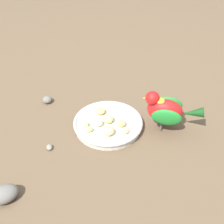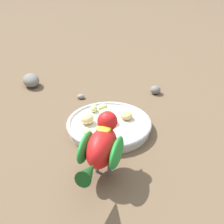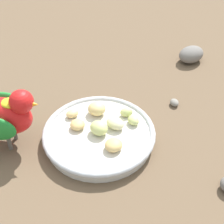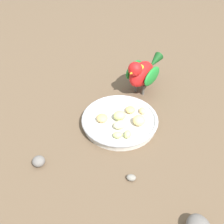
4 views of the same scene
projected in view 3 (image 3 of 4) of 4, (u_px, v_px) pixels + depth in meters
name	position (u px, v px, depth m)	size (l,w,h in m)	color
ground_plane	(115.00, 141.00, 0.65)	(4.00, 4.00, 0.00)	brown
feeding_bowl	(99.00, 135.00, 0.65)	(0.21, 0.21, 0.03)	beige
apple_piece_0	(115.00, 123.00, 0.65)	(0.04, 0.03, 0.02)	beige
apple_piece_1	(127.00, 112.00, 0.67)	(0.02, 0.02, 0.02)	#C6D17A
apple_piece_2	(72.00, 114.00, 0.67)	(0.03, 0.02, 0.01)	#E5C67F
apple_piece_3	(78.00, 125.00, 0.65)	(0.03, 0.03, 0.02)	tan
apple_piece_4	(99.00, 128.00, 0.63)	(0.03, 0.03, 0.03)	#C6D17A
apple_piece_5	(97.00, 109.00, 0.67)	(0.04, 0.03, 0.03)	#E5C67F
apple_piece_6	(133.00, 120.00, 0.66)	(0.03, 0.02, 0.02)	#C6D17A
apple_piece_7	(114.00, 145.00, 0.61)	(0.03, 0.03, 0.02)	tan
parrot	(1.00, 114.00, 0.60)	(0.18, 0.10, 0.13)	#59544C
rock_large	(191.00, 54.00, 0.85)	(0.07, 0.05, 0.04)	slate
pebble_0	(174.00, 103.00, 0.73)	(0.02, 0.02, 0.01)	gray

